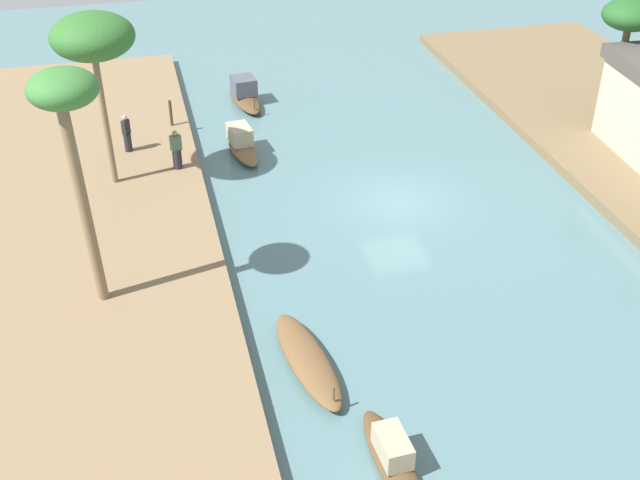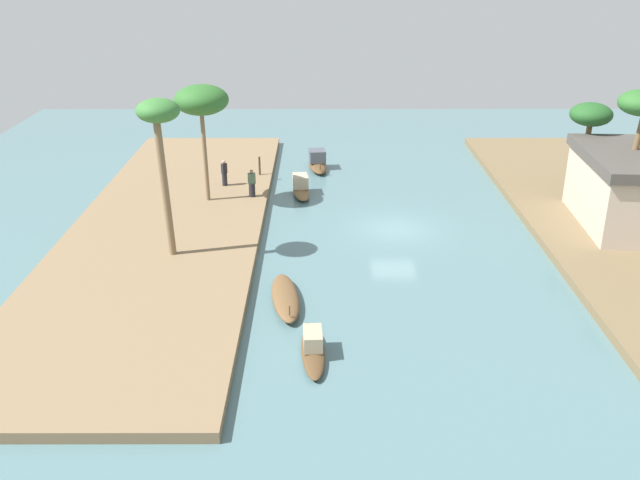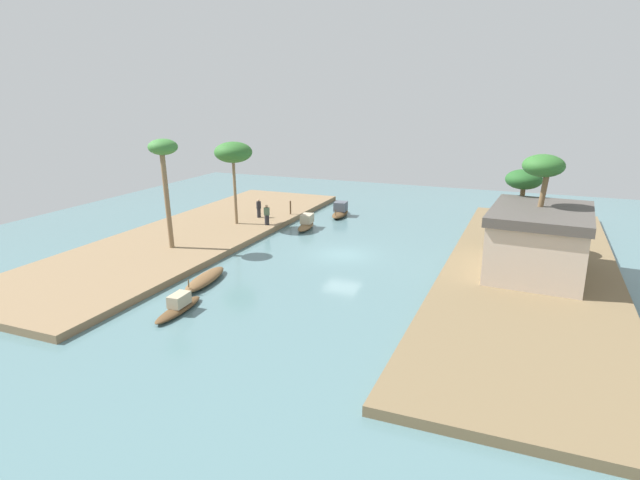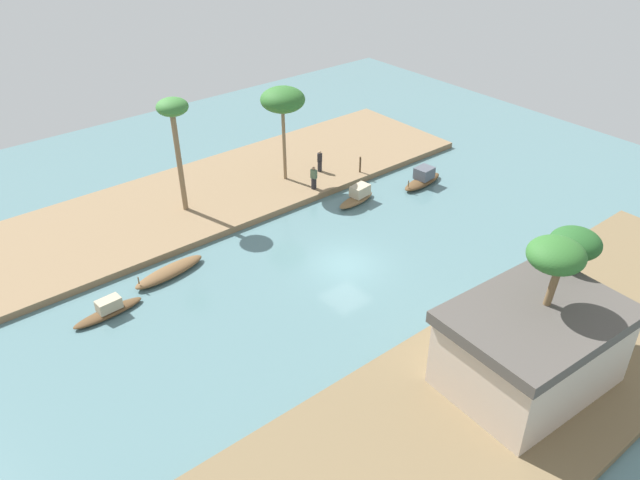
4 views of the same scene
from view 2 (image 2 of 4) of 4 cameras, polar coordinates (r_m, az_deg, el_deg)
river_water at (r=39.36m, az=6.11°, el=0.90°), size 61.80×61.80×0.00m
riverbank_left at (r=39.94m, az=-12.19°, el=1.17°), size 36.56×10.41×0.44m
riverbank_right at (r=42.54m, az=23.28°, el=1.12°), size 36.56×10.41×0.44m
sampan_near_left_bank at (r=27.31m, az=-0.58°, el=-8.73°), size 3.98×1.10×1.00m
sampan_open_hull at (r=49.74m, az=-0.21°, el=6.34°), size 4.01×1.60×1.34m
sampan_with_red_awning at (r=31.13m, az=-2.84°, el=-4.68°), size 4.74×1.76×0.93m
sampan_foreground at (r=44.45m, az=-1.57°, el=4.27°), size 3.40×1.39×1.22m
person_on_near_bank at (r=45.16m, az=-7.78°, el=5.30°), size 0.46×0.46×1.67m
person_by_mooring at (r=42.91m, az=-5.56°, el=4.49°), size 0.46×0.49×1.70m
mooring_post at (r=47.09m, az=-4.94°, el=6.04°), size 0.14×0.14×1.24m
palm_tree_left_near at (r=41.31m, az=-9.62°, el=11.09°), size 3.13×3.13×6.91m
palm_tree_left_far at (r=33.65m, az=-12.95°, el=9.23°), size 2.03×2.03×7.76m
palm_tree_right_short at (r=44.28m, az=21.15°, el=9.30°), size 2.44×2.44×5.79m
riverside_building at (r=41.57m, az=24.29°, el=3.83°), size 8.21×6.16×4.07m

